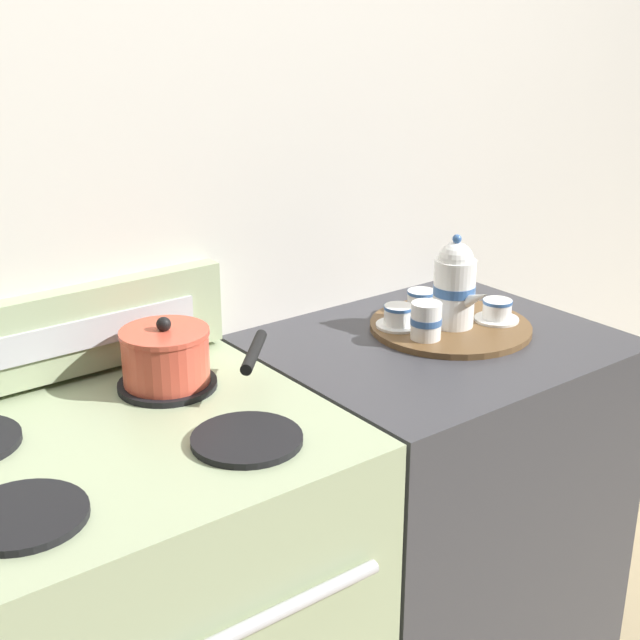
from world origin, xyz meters
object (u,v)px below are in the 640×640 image
(teapot, at_px, (455,285))
(teacup_front, at_px, (399,316))
(saucepan, at_px, (168,356))
(serving_tray, at_px, (450,327))
(teacup_right, at_px, (497,310))
(teacup_left, at_px, (421,301))
(creamer_jug, at_px, (427,321))

(teapot, xyz_separation_m, teacup_front, (-0.10, 0.07, -0.07))
(teacup_front, bearing_deg, saucepan, 175.04)
(serving_tray, xyz_separation_m, teacup_right, (0.10, -0.05, 0.03))
(teacup_left, relative_size, teacup_right, 1.00)
(saucepan, relative_size, creamer_jug, 3.45)
(teacup_left, bearing_deg, teacup_front, -157.85)
(teapot, relative_size, creamer_jug, 2.60)
(serving_tray, xyz_separation_m, creamer_jug, (-0.11, -0.03, 0.05))
(teacup_left, bearing_deg, teapot, -95.30)
(saucepan, xyz_separation_m, serving_tray, (0.65, -0.11, -0.06))
(teacup_right, relative_size, teacup_front, 1.00)
(teacup_left, relative_size, creamer_jug, 1.25)
(serving_tray, height_order, teacup_left, teacup_left)
(creamer_jug, bearing_deg, teapot, 13.08)
(serving_tray, bearing_deg, creamer_jug, -162.15)
(teacup_left, height_order, creamer_jug, creamer_jug)
(teacup_right, relative_size, creamer_jug, 1.25)
(teapot, relative_size, teacup_left, 2.08)
(teacup_front, height_order, creamer_jug, creamer_jug)
(teacup_right, xyz_separation_m, creamer_jug, (-0.20, 0.01, 0.02))
(saucepan, xyz_separation_m, teacup_right, (0.74, -0.15, -0.03))
(teacup_left, distance_m, creamer_jug, 0.18)
(saucepan, relative_size, teapot, 1.33)
(teacup_left, xyz_separation_m, teacup_right, (0.09, -0.15, 0.00))
(teacup_left, bearing_deg, teacup_right, -59.32)
(creamer_jug, bearing_deg, teacup_front, 88.72)
(serving_tray, height_order, teacup_front, teacup_front)
(serving_tray, relative_size, teacup_left, 3.59)
(saucepan, height_order, teacup_front, saucepan)
(serving_tray, bearing_deg, saucepan, 170.76)
(saucepan, height_order, serving_tray, saucepan)
(teacup_right, bearing_deg, teapot, 159.48)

